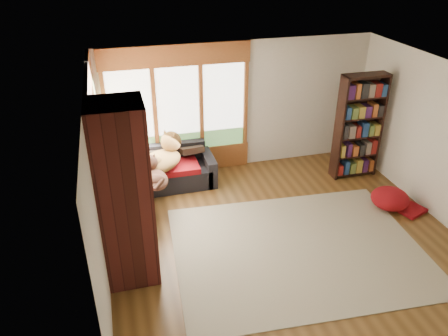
{
  "coord_description": "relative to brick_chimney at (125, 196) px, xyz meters",
  "views": [
    {
      "loc": [
        -2.4,
        -5.38,
        4.34
      ],
      "look_at": [
        -0.77,
        0.7,
        0.95
      ],
      "focal_mm": 35.0,
      "sensor_mm": 36.0,
      "label": 1
    }
  ],
  "objects": [
    {
      "name": "floor",
      "position": [
        2.4,
        0.35,
        -1.3
      ],
      "size": [
        5.5,
        5.5,
        0.0
      ],
      "primitive_type": "plane",
      "color": "#4F3316",
      "rests_on": "ground"
    },
    {
      "name": "ceiling",
      "position": [
        2.4,
        0.35,
        1.3
      ],
      "size": [
        5.5,
        5.5,
        0.0
      ],
      "primitive_type": "plane",
      "color": "white"
    },
    {
      "name": "wall_back",
      "position": [
        2.4,
        2.85,
        0.0
      ],
      "size": [
        5.5,
        0.04,
        2.6
      ],
      "primitive_type": "cube",
      "color": "silver",
      "rests_on": "ground"
    },
    {
      "name": "wall_front",
      "position": [
        2.4,
        -2.15,
        0.0
      ],
      "size": [
        5.5,
        0.04,
        2.6
      ],
      "primitive_type": "cube",
      "color": "silver",
      "rests_on": "ground"
    },
    {
      "name": "wall_left",
      "position": [
        -0.35,
        0.35,
        0.0
      ],
      "size": [
        0.04,
        5.0,
        2.6
      ],
      "primitive_type": "cube",
      "color": "silver",
      "rests_on": "ground"
    },
    {
      "name": "wall_right",
      "position": [
        5.15,
        0.35,
        0.0
      ],
      "size": [
        0.04,
        5.0,
        2.6
      ],
      "primitive_type": "cube",
      "color": "silver",
      "rests_on": "ground"
    },
    {
      "name": "windows_back",
      "position": [
        1.2,
        2.82,
        0.05
      ],
      "size": [
        2.82,
        0.1,
        1.9
      ],
      "color": "brown",
      "rests_on": "wall_back"
    },
    {
      "name": "windows_left",
      "position": [
        -0.32,
        1.55,
        0.05
      ],
      "size": [
        0.1,
        2.62,
        1.9
      ],
      "color": "brown",
      "rests_on": "wall_left"
    },
    {
      "name": "roller_blind",
      "position": [
        -0.29,
        2.38,
        0.45
      ],
      "size": [
        0.03,
        0.72,
        0.9
      ],
      "primitive_type": "cube",
      "color": "#7B8B5A",
      "rests_on": "wall_left"
    },
    {
      "name": "brick_chimney",
      "position": [
        0.0,
        0.0,
        0.0
      ],
      "size": [
        0.7,
        0.7,
        2.6
      ],
      "primitive_type": "cube",
      "color": "#471914",
      "rests_on": "ground"
    },
    {
      "name": "sectional_sofa",
      "position": [
        0.45,
        2.05,
        -1.0
      ],
      "size": [
        2.2,
        2.2,
        0.8
      ],
      "rotation": [
        0.0,
        0.0,
        0.04
      ],
      "color": "black",
      "rests_on": "ground"
    },
    {
      "name": "area_rug",
      "position": [
        2.51,
        -0.12,
        -1.29
      ],
      "size": [
        3.99,
        3.16,
        0.01
      ],
      "primitive_type": "cube",
      "rotation": [
        0.0,
        0.0,
        -0.07
      ],
      "color": "beige",
      "rests_on": "ground"
    },
    {
      "name": "bookshelf",
      "position": [
        4.54,
        1.83,
        -0.26
      ],
      "size": [
        0.89,
        0.3,
        2.08
      ],
      "color": "black",
      "rests_on": "ground"
    },
    {
      "name": "pouf",
      "position": [
        4.56,
        0.56,
        -1.11
      ],
      "size": [
        0.87,
        0.87,
        0.36
      ],
      "primitive_type": "ellipsoid",
      "rotation": [
        0.0,
        0.0,
        -0.38
      ],
      "color": "maroon",
      "rests_on": "area_rug"
    },
    {
      "name": "dog_tan",
      "position": [
        0.76,
        2.18,
        -0.49
      ],
      "size": [
        1.12,
        1.09,
        0.55
      ],
      "rotation": [
        0.0,
        0.0,
        0.72
      ],
      "color": "olive",
      "rests_on": "sectional_sofa"
    },
    {
      "name": "dog_brindle",
      "position": [
        0.52,
        1.63,
        -0.56
      ],
      "size": [
        0.55,
        0.8,
        0.41
      ],
      "rotation": [
        0.0,
        0.0,
        1.7
      ],
      "color": "#301C16",
      "rests_on": "sectional_sofa"
    },
    {
      "name": "throw_pillows",
      "position": [
        0.48,
        2.2,
        -0.54
      ],
      "size": [
        1.98,
        1.68,
        0.45
      ],
      "color": "black",
      "rests_on": "sectional_sofa"
    }
  ]
}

